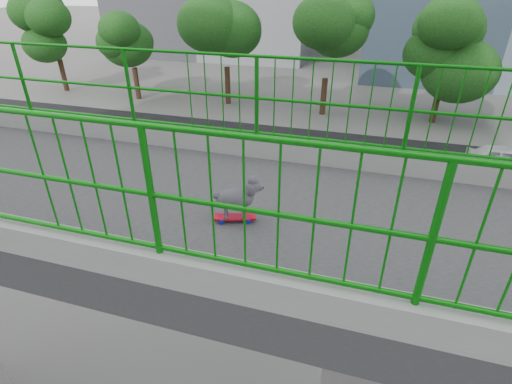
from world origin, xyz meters
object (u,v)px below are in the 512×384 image
object	(u,v)px
poodle	(237,197)
car_0	(238,264)
car_1	(259,217)
skateboard	(235,217)
car_4	(504,158)
car_3	(156,139)
car_2	(456,205)

from	to	relation	value
poodle	car_0	distance (m)	9.38
car_1	poodle	bearing A→B (deg)	15.05
skateboard	car_1	xyz separation A→B (m)	(-9.55, -2.54, -6.39)
skateboard	car_0	size ratio (longest dim) A/B	0.10
car_0	car_4	world-z (taller)	car_0
poodle	car_0	bearing A→B (deg)	-178.02
car_0	car_3	world-z (taller)	car_0
poodle	car_1	world-z (taller)	poodle
skateboard	car_4	world-z (taller)	skateboard
poodle	car_0	size ratio (longest dim) A/B	0.11
skateboard	car_4	distance (m)	21.97
car_2	car_3	distance (m)	16.55
skateboard	car_0	bearing A→B (deg)	-178.26
skateboard	car_0	world-z (taller)	skateboard
skateboard	car_4	xyz separation A→B (m)	(-19.15, 8.64, -6.39)
car_4	poodle	bearing A→B (deg)	155.77
car_2	car_1	bearing A→B (deg)	112.13
skateboard	car_3	xyz separation A→B (m)	(-15.95, -10.91, -6.30)
car_0	car_4	xyz separation A→B (m)	(-12.80, 10.95, -0.14)
car_4	car_3	bearing A→B (deg)	99.29
car_0	car_3	distance (m)	12.89
car_1	car_4	xyz separation A→B (m)	(-9.60, 11.18, -0.00)
skateboard	car_2	world-z (taller)	skateboard
poodle	car_1	size ratio (longest dim) A/B	0.13
car_1	car_2	xyz separation A→B (m)	(-3.20, 7.87, 0.14)
car_1	car_2	distance (m)	8.50
skateboard	car_2	xyz separation A→B (m)	(-12.75, 5.33, -6.25)
car_3	skateboard	bearing A→B (deg)	-145.63
car_4	car_2	bearing A→B (deg)	152.62
skateboard	car_4	size ratio (longest dim) A/B	0.12
car_0	poodle	bearing A→B (deg)	20.20
skateboard	car_2	size ratio (longest dim) A/B	0.08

